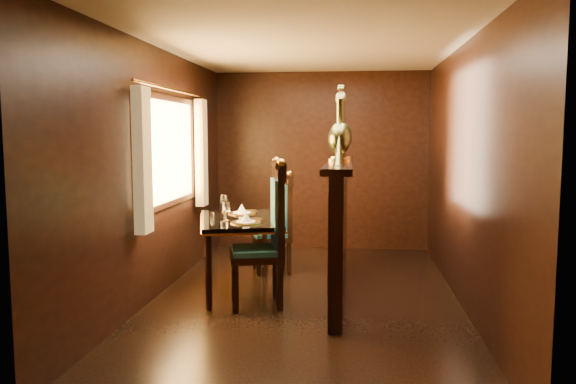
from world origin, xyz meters
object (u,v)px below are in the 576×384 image
object	(u,v)px
peacock_left	(340,124)
peacock_right	(341,123)
dining_table	(239,225)
chair_right	(281,219)
chair_left	(270,229)

from	to	relation	value
peacock_left	peacock_right	xyz separation A→B (m)	(0.00, 0.53, 0.02)
dining_table	chair_right	bearing A→B (deg)	54.94
dining_table	chair_left	bearing A→B (deg)	-61.62
dining_table	chair_left	xyz separation A→B (m)	(0.38, -0.40, 0.03)
peacock_left	chair_right	bearing A→B (deg)	123.35
chair_left	peacock_left	xyz separation A→B (m)	(0.65, 0.20, 0.99)
chair_left	chair_right	size ratio (longest dim) A/B	1.16
chair_right	peacock_left	world-z (taller)	peacock_left
chair_right	peacock_left	size ratio (longest dim) A/B	1.65
chair_left	peacock_left	world-z (taller)	peacock_left
chair_right	peacock_left	xyz separation A→B (m)	(0.71, -1.08, 1.09)
chair_right	peacock_right	xyz separation A→B (m)	(0.71, -0.56, 1.11)
chair_left	chair_right	xyz separation A→B (m)	(-0.06, 1.29, -0.10)
chair_left	peacock_right	size ratio (longest dim) A/B	1.84
dining_table	peacock_right	size ratio (longest dim) A/B	1.92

